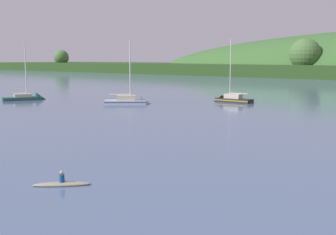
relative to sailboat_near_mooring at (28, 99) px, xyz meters
name	(u,v)px	position (x,y,z in m)	size (l,w,h in m)	color
sailboat_near_mooring	(28,99)	(0.00, 0.00, 0.00)	(6.11, 7.86, 11.50)	#0F564C
sailboat_far_left	(131,102)	(20.03, 5.07, 0.06)	(7.68, 6.74, 11.70)	#ADB2BC
sailboat_outer_reach	(230,101)	(32.34, 16.95, 0.05)	(7.39, 2.67, 11.89)	#232328
canoe_with_paddler	(62,184)	(46.77, -34.76, -0.07)	(3.06, 2.74, 1.02)	gray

